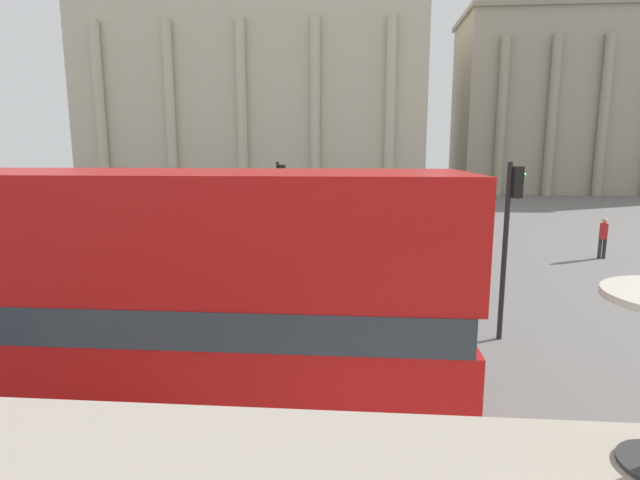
{
  "coord_description": "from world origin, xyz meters",
  "views": [
    {
      "loc": [
        -0.49,
        -2.28,
        4.35
      ],
      "look_at": [
        -1.93,
        15.66,
        1.16
      ],
      "focal_mm": 28.0,
      "sensor_mm": 36.0,
      "label": 1
    }
  ],
  "objects_px": {
    "plaza_building_right": "(603,105)",
    "pedestrian_red": "(603,235)",
    "traffic_light_near": "(509,226)",
    "traffic_light_far": "(422,201)",
    "car_silver": "(343,210)",
    "double_decker_bus": "(82,305)",
    "car_white": "(354,228)",
    "plaza_building_left": "(256,99)",
    "traffic_light_mid": "(280,201)",
    "pedestrian_black": "(443,242)"
  },
  "relations": [
    {
      "from": "plaza_building_right",
      "to": "traffic_light_far",
      "type": "relative_size",
      "value": 9.49
    },
    {
      "from": "car_white",
      "to": "pedestrian_red",
      "type": "bearing_deg",
      "value": -29.24
    },
    {
      "from": "traffic_light_mid",
      "to": "plaza_building_right",
      "type": "bearing_deg",
      "value": 54.11
    },
    {
      "from": "plaza_building_left",
      "to": "traffic_light_far",
      "type": "xyz_separation_m",
      "value": [
        13.91,
        -31.18,
        -7.76
      ]
    },
    {
      "from": "plaza_building_right",
      "to": "traffic_light_mid",
      "type": "distance_m",
      "value": 49.57
    },
    {
      "from": "traffic_light_far",
      "to": "plaza_building_left",
      "type": "bearing_deg",
      "value": 114.04
    },
    {
      "from": "double_decker_bus",
      "to": "traffic_light_near",
      "type": "bearing_deg",
      "value": 40.26
    },
    {
      "from": "double_decker_bus",
      "to": "plaza_building_right",
      "type": "xyz_separation_m",
      "value": [
        29.71,
        51.19,
        7.04
      ]
    },
    {
      "from": "double_decker_bus",
      "to": "pedestrian_red",
      "type": "xyz_separation_m",
      "value": [
        13.77,
        14.77,
        -1.31
      ]
    },
    {
      "from": "car_silver",
      "to": "pedestrian_black",
      "type": "height_order",
      "value": "pedestrian_black"
    },
    {
      "from": "car_silver",
      "to": "pedestrian_red",
      "type": "bearing_deg",
      "value": -33.3
    },
    {
      "from": "car_white",
      "to": "pedestrian_black",
      "type": "distance_m",
      "value": 6.12
    },
    {
      "from": "traffic_light_mid",
      "to": "car_silver",
      "type": "distance_m",
      "value": 13.97
    },
    {
      "from": "traffic_light_far",
      "to": "pedestrian_red",
      "type": "relative_size",
      "value": 1.92
    },
    {
      "from": "plaza_building_right",
      "to": "car_silver",
      "type": "xyz_separation_m",
      "value": [
        -27.02,
        -26.06,
        -8.62
      ]
    },
    {
      "from": "traffic_light_near",
      "to": "pedestrian_red",
      "type": "height_order",
      "value": "traffic_light_near"
    },
    {
      "from": "traffic_light_near",
      "to": "pedestrian_black",
      "type": "bearing_deg",
      "value": 91.74
    },
    {
      "from": "car_silver",
      "to": "pedestrian_red",
      "type": "distance_m",
      "value": 15.17
    },
    {
      "from": "traffic_light_far",
      "to": "car_silver",
      "type": "height_order",
      "value": "traffic_light_far"
    },
    {
      "from": "traffic_light_near",
      "to": "pedestrian_red",
      "type": "bearing_deg",
      "value": 55.38
    },
    {
      "from": "plaza_building_left",
      "to": "car_silver",
      "type": "distance_m",
      "value": 26.26
    },
    {
      "from": "plaza_building_left",
      "to": "pedestrian_red",
      "type": "relative_size",
      "value": 20.71
    },
    {
      "from": "car_silver",
      "to": "car_white",
      "type": "relative_size",
      "value": 1.0
    },
    {
      "from": "plaza_building_right",
      "to": "car_white",
      "type": "relative_size",
      "value": 7.35
    },
    {
      "from": "car_silver",
      "to": "plaza_building_left",
      "type": "bearing_deg",
      "value": 123.82
    },
    {
      "from": "plaza_building_left",
      "to": "car_white",
      "type": "distance_m",
      "value": 33.19
    },
    {
      "from": "car_silver",
      "to": "traffic_light_far",
      "type": "bearing_deg",
      "value": -56.28
    },
    {
      "from": "double_decker_bus",
      "to": "plaza_building_left",
      "type": "bearing_deg",
      "value": 103.04
    },
    {
      "from": "traffic_light_mid",
      "to": "traffic_light_near",
      "type": "bearing_deg",
      "value": -44.74
    },
    {
      "from": "double_decker_bus",
      "to": "plaza_building_right",
      "type": "relative_size",
      "value": 0.33
    },
    {
      "from": "pedestrian_black",
      "to": "traffic_light_mid",
      "type": "bearing_deg",
      "value": 121.71
    },
    {
      "from": "traffic_light_near",
      "to": "pedestrian_black",
      "type": "relative_size",
      "value": 2.43
    },
    {
      "from": "pedestrian_red",
      "to": "plaza_building_right",
      "type": "bearing_deg",
      "value": -152.09
    },
    {
      "from": "traffic_light_mid",
      "to": "car_silver",
      "type": "relative_size",
      "value": 0.95
    },
    {
      "from": "plaza_building_right",
      "to": "car_white",
      "type": "height_order",
      "value": "plaza_building_right"
    },
    {
      "from": "plaza_building_right",
      "to": "traffic_light_mid",
      "type": "xyz_separation_m",
      "value": [
        -28.79,
        -39.79,
        -6.72
      ]
    },
    {
      "from": "traffic_light_mid",
      "to": "pedestrian_black",
      "type": "distance_m",
      "value": 6.34
    },
    {
      "from": "plaza_building_left",
      "to": "traffic_light_far",
      "type": "distance_m",
      "value": 35.01
    },
    {
      "from": "double_decker_bus",
      "to": "pedestrian_black",
      "type": "distance_m",
      "value": 14.38
    },
    {
      "from": "double_decker_bus",
      "to": "traffic_light_near",
      "type": "distance_m",
      "value": 8.87
    },
    {
      "from": "traffic_light_near",
      "to": "traffic_light_far",
      "type": "distance_m",
      "value": 11.22
    },
    {
      "from": "plaza_building_right",
      "to": "car_silver",
      "type": "relative_size",
      "value": 7.35
    },
    {
      "from": "plaza_building_left",
      "to": "plaza_building_right",
      "type": "relative_size",
      "value": 1.13
    },
    {
      "from": "plaza_building_left",
      "to": "pedestrian_black",
      "type": "xyz_separation_m",
      "value": [
        14.29,
        -35.05,
        -8.92
      ]
    },
    {
      "from": "double_decker_bus",
      "to": "pedestrian_red",
      "type": "height_order",
      "value": "double_decker_bus"
    },
    {
      "from": "traffic_light_near",
      "to": "pedestrian_black",
      "type": "height_order",
      "value": "traffic_light_near"
    },
    {
      "from": "double_decker_bus",
      "to": "car_white",
      "type": "height_order",
      "value": "double_decker_bus"
    },
    {
      "from": "traffic_light_far",
      "to": "car_white",
      "type": "relative_size",
      "value": 0.77
    },
    {
      "from": "plaza_building_right",
      "to": "pedestrian_red",
      "type": "xyz_separation_m",
      "value": [
        -15.94,
        -36.41,
        -8.35
      ]
    },
    {
      "from": "traffic_light_far",
      "to": "pedestrian_red",
      "type": "height_order",
      "value": "traffic_light_far"
    }
  ]
}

